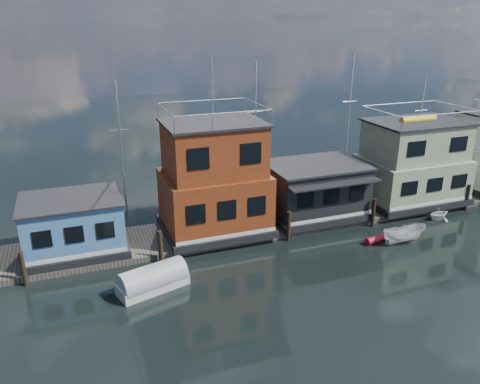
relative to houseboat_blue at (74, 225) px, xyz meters
name	(u,v)px	position (x,y,z in m)	size (l,w,h in m)	color
ground	(424,298)	(18.00, -12.00, -2.21)	(160.00, 160.00, 0.00)	black
dock	(319,215)	(18.00, 0.00, -2.01)	(48.00, 5.00, 0.40)	#595147
houseboat_blue	(74,225)	(0.00, 0.00, 0.00)	(6.40, 4.90, 3.66)	black
houseboat_red	(214,181)	(9.50, 0.00, 1.90)	(7.40, 5.90, 11.86)	black
houseboat_dark	(315,190)	(17.50, -0.02, 0.21)	(7.40, 6.10, 4.06)	black
houseboat_green	(412,163)	(26.50, 0.00, 1.34)	(8.40, 5.90, 7.03)	black
pilings	(334,219)	(17.67, -2.80, -1.11)	(42.28, 0.28, 2.20)	#2D2116
background_masts	(336,128)	(22.76, 6.00, 3.35)	(36.40, 0.16, 12.00)	silver
red_kayak	(384,237)	(20.43, -5.07, -1.96)	(0.49, 0.49, 3.32)	#B01229
dinghy_white	(439,213)	(26.60, -3.53, -1.72)	(1.60, 1.86, 0.98)	white
motorboat	(404,235)	(21.35, -5.91, -1.58)	(1.22, 3.24, 1.25)	white
tarp_runabout	(153,280)	(3.92, -5.79, -1.60)	(4.30, 2.64, 1.63)	silver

